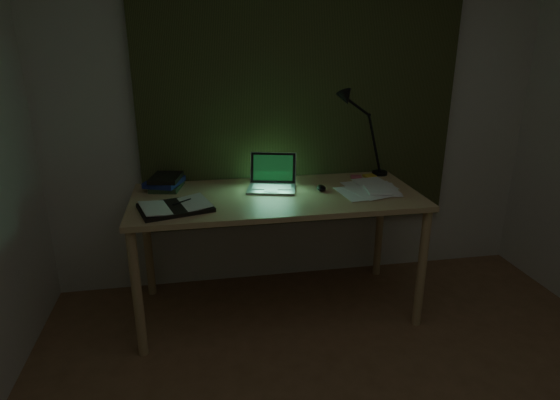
# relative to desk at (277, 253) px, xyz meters

# --- Properties ---
(wall_back) EXTENTS (3.50, 0.00, 2.50)m
(wall_back) POSITION_rel_desk_xyz_m (0.25, 0.47, 0.84)
(wall_back) COLOR beige
(wall_back) RESTS_ON ground
(curtain) EXTENTS (2.20, 0.06, 2.00)m
(curtain) POSITION_rel_desk_xyz_m (0.25, 0.43, 1.04)
(curtain) COLOR #30351A
(curtain) RESTS_ON wall_back
(desk) EXTENTS (1.79, 0.78, 0.82)m
(desk) POSITION_rel_desk_xyz_m (0.00, 0.00, 0.00)
(desk) COLOR tan
(desk) RESTS_ON floor
(laptop) EXTENTS (0.38, 0.41, 0.22)m
(laptop) POSITION_rel_desk_xyz_m (-0.02, 0.09, 0.52)
(laptop) COLOR #A4A5A9
(laptop) RESTS_ON desk
(open_textbook) EXTENTS (0.45, 0.38, 0.03)m
(open_textbook) POSITION_rel_desk_xyz_m (-0.61, -0.16, 0.42)
(open_textbook) COLOR silver
(open_textbook) RESTS_ON desk
(book_stack) EXTENTS (0.25, 0.28, 0.10)m
(book_stack) POSITION_rel_desk_xyz_m (-0.69, 0.24, 0.46)
(book_stack) COLOR silver
(book_stack) RESTS_ON desk
(loose_papers) EXTENTS (0.35, 0.37, 0.02)m
(loose_papers) POSITION_rel_desk_xyz_m (0.59, -0.04, 0.42)
(loose_papers) COLOR white
(loose_papers) RESTS_ON desk
(mouse) EXTENTS (0.07, 0.10, 0.04)m
(mouse) POSITION_rel_desk_xyz_m (0.29, 0.03, 0.43)
(mouse) COLOR black
(mouse) RESTS_ON desk
(sticky_yellow) EXTENTS (0.09, 0.09, 0.02)m
(sticky_yellow) POSITION_rel_desk_xyz_m (0.71, 0.26, 0.42)
(sticky_yellow) COLOR gold
(sticky_yellow) RESTS_ON desk
(sticky_pink) EXTENTS (0.08, 0.08, 0.01)m
(sticky_pink) POSITION_rel_desk_xyz_m (0.61, 0.26, 0.42)
(sticky_pink) COLOR #CB4F62
(sticky_pink) RESTS_ON desk
(desk_lamp) EXTENTS (0.42, 0.33, 0.59)m
(desk_lamp) POSITION_rel_desk_xyz_m (0.80, 0.31, 0.70)
(desk_lamp) COLOR black
(desk_lamp) RESTS_ON desk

